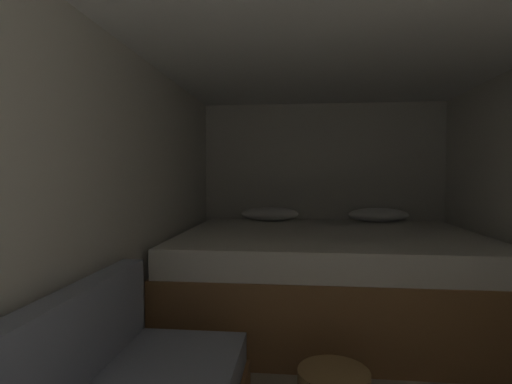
% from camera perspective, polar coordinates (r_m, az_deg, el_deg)
% --- Properties ---
extents(wall_back, '(2.65, 0.05, 1.99)m').
position_cam_1_polar(wall_back, '(4.40, 9.34, -0.57)').
color(wall_back, silver).
rests_on(wall_back, ground).
extents(wall_left, '(0.05, 4.66, 1.99)m').
position_cam_1_polar(wall_left, '(2.30, -21.10, -3.39)').
color(wall_left, silver).
rests_on(wall_left, ground).
extents(ceiling_slab, '(2.65, 4.66, 0.05)m').
position_cam_1_polar(ceiling_slab, '(2.20, 13.32, 23.49)').
color(ceiling_slab, white).
rests_on(ceiling_slab, wall_left).
extents(bed, '(2.43, 1.91, 0.89)m').
position_cam_1_polar(bed, '(3.48, 10.23, -11.61)').
color(bed, olive).
rests_on(bed, ground).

